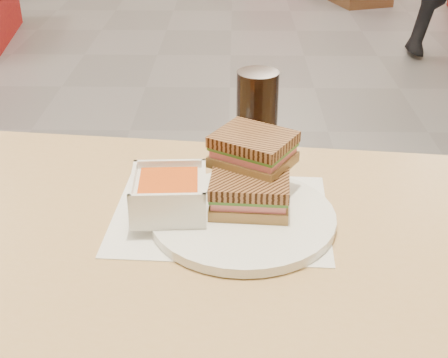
{
  "coord_description": "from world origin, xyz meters",
  "views": [
    {
      "loc": [
        0.02,
        -2.85,
        1.29
      ],
      "look_at": [
        0.01,
        -2.0,
        0.82
      ],
      "focal_mm": 49.75,
      "sensor_mm": 36.0,
      "label": 1
    }
  ],
  "objects_px": {
    "plate": "(243,218)",
    "soup_bowl": "(169,195)",
    "panini_lower": "(250,192)",
    "main_table": "(214,300)",
    "cola_glass": "(257,114)"
  },
  "relations": [
    {
      "from": "plate",
      "to": "soup_bowl",
      "type": "height_order",
      "value": "soup_bowl"
    },
    {
      "from": "main_table",
      "to": "cola_glass",
      "type": "relative_size",
      "value": 7.58
    },
    {
      "from": "main_table",
      "to": "cola_glass",
      "type": "bearing_deg",
      "value": 76.27
    },
    {
      "from": "plate",
      "to": "cola_glass",
      "type": "height_order",
      "value": "cola_glass"
    },
    {
      "from": "plate",
      "to": "main_table",
      "type": "bearing_deg",
      "value": -130.24
    },
    {
      "from": "soup_bowl",
      "to": "panini_lower",
      "type": "xyz_separation_m",
      "value": [
        0.13,
        0.01,
        0.0
      ]
    },
    {
      "from": "plate",
      "to": "panini_lower",
      "type": "distance_m",
      "value": 0.04
    },
    {
      "from": "panini_lower",
      "to": "cola_glass",
      "type": "bearing_deg",
      "value": 85.62
    },
    {
      "from": "panini_lower",
      "to": "cola_glass",
      "type": "relative_size",
      "value": 0.78
    },
    {
      "from": "soup_bowl",
      "to": "main_table",
      "type": "bearing_deg",
      "value": -41.27
    },
    {
      "from": "main_table",
      "to": "plate",
      "type": "bearing_deg",
      "value": 49.76
    },
    {
      "from": "plate",
      "to": "soup_bowl",
      "type": "bearing_deg",
      "value": 175.85
    },
    {
      "from": "plate",
      "to": "soup_bowl",
      "type": "distance_m",
      "value": 0.12
    },
    {
      "from": "main_table",
      "to": "soup_bowl",
      "type": "bearing_deg",
      "value": 138.73
    },
    {
      "from": "panini_lower",
      "to": "main_table",
      "type": "bearing_deg",
      "value": -126.95
    }
  ]
}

